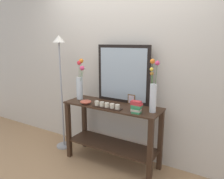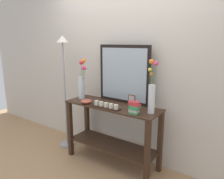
{
  "view_description": "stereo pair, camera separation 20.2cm",
  "coord_description": "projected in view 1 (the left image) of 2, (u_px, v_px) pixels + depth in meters",
  "views": [
    {
      "loc": [
        1.34,
        -2.25,
        1.61
      ],
      "look_at": [
        0.0,
        0.0,
        1.02
      ],
      "focal_mm": 34.07,
      "sensor_mm": 36.0,
      "label": 1
    },
    {
      "loc": [
        1.51,
        -2.14,
        1.61
      ],
      "look_at": [
        0.0,
        0.0,
        1.02
      ],
      "focal_mm": 34.07,
      "sensor_mm": 36.0,
      "label": 2
    }
  ],
  "objects": [
    {
      "name": "ground_plane",
      "position": [
        112.0,
        163.0,
        2.91
      ],
      "size": [
        7.0,
        6.0,
        0.02
      ],
      "primitive_type": "cube",
      "color": "#A87F56"
    },
    {
      "name": "wall_back",
      "position": [
        125.0,
        61.0,
        2.9
      ],
      "size": [
        6.4,
        0.08,
        2.7
      ],
      "primitive_type": "cube",
      "color": "beige",
      "rests_on": "ground"
    },
    {
      "name": "console_table",
      "position": [
        112.0,
        127.0,
        2.8
      ],
      "size": [
        1.28,
        0.43,
        0.82
      ],
      "color": "#382316",
      "rests_on": "ground"
    },
    {
      "name": "mirror_leaning",
      "position": [
        123.0,
        74.0,
        2.78
      ],
      "size": [
        0.75,
        0.03,
        0.76
      ],
      "color": "black",
      "rests_on": "console_table"
    },
    {
      "name": "tall_vase_left",
      "position": [
        80.0,
        83.0,
        2.96
      ],
      "size": [
        0.15,
        0.15,
        0.57
      ],
      "color": "silver",
      "rests_on": "console_table"
    },
    {
      "name": "vase_right",
      "position": [
        153.0,
        92.0,
        2.41
      ],
      "size": [
        0.12,
        0.16,
        0.61
      ],
      "color": "silver",
      "rests_on": "console_table"
    },
    {
      "name": "candle_tray",
      "position": [
        107.0,
        106.0,
        2.59
      ],
      "size": [
        0.39,
        0.09,
        0.07
      ],
      "color": "black",
      "rests_on": "console_table"
    },
    {
      "name": "picture_frame_small",
      "position": [
        131.0,
        99.0,
        2.76
      ],
      "size": [
        0.1,
        0.01,
        0.13
      ],
      "color": "brown",
      "rests_on": "console_table"
    },
    {
      "name": "decorative_bowl",
      "position": [
        86.0,
        102.0,
        2.76
      ],
      "size": [
        0.15,
        0.15,
        0.06
      ],
      "color": "#B24C38",
      "rests_on": "console_table"
    },
    {
      "name": "book_stack",
      "position": [
        136.0,
        107.0,
        2.4
      ],
      "size": [
        0.13,
        0.1,
        0.14
      ],
      "color": "#388E56",
      "rests_on": "console_table"
    },
    {
      "name": "floor_lamp",
      "position": [
        61.0,
        74.0,
        3.1
      ],
      "size": [
        0.24,
        0.24,
        1.7
      ],
      "color": "#9E9EA3",
      "rests_on": "ground"
    }
  ]
}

